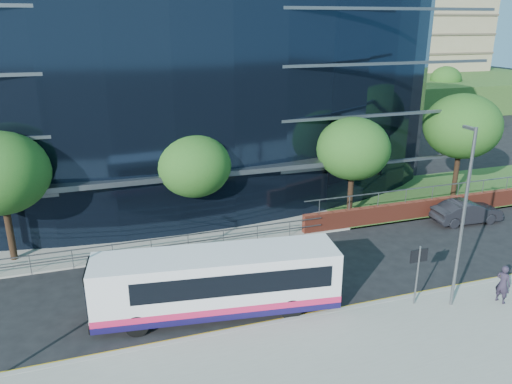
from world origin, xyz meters
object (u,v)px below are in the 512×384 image
object	(u,v)px
tree_far_c	(353,149)
tree_far_d	(462,126)
tree_dist_e	(352,83)
city_bus	(219,282)
pedestrian	(503,284)
tree_far_a	(0,173)
streetlight_east	(463,215)
tree_far_b	(194,166)
street_sign	(418,263)
parked_car	(467,212)
tree_dist_f	(446,79)

from	to	relation	value
tree_far_c	tree_far_d	bearing A→B (deg)	6.34
tree_far_d	tree_dist_e	size ratio (longest dim) A/B	1.14
city_bus	pedestrian	bearing A→B (deg)	-8.20
tree_far_a	streetlight_east	bearing A→B (deg)	-30.46
tree_far_c	tree_far_b	bearing A→B (deg)	177.14
tree_far_c	tree_dist_e	world-z (taller)	same
tree_far_d	streetlight_east	distance (m)	15.77
tree_far_d	pedestrian	size ratio (longest dim) A/B	4.13
tree_dist_e	tree_far_b	bearing A→B (deg)	-131.52
tree_far_c	street_sign	bearing A→B (deg)	-103.29
tree_dist_e	parked_car	bearing A→B (deg)	-107.03
tree_far_c	tree_far_d	world-z (taller)	tree_far_d
tree_dist_f	pedestrian	size ratio (longest dim) A/B	3.36
tree_far_c	streetlight_east	distance (m)	11.22
tree_far_c	parked_car	size ratio (longest dim) A/B	1.48
streetlight_east	parked_car	bearing A→B (deg)	46.47
tree_far_c	streetlight_east	size ratio (longest dim) A/B	0.81
tree_far_c	pedestrian	distance (m)	12.28
tree_far_a	tree_far_d	xyz separation A→B (m)	(29.00, 1.00, 0.33)
tree_dist_e	pedestrian	size ratio (longest dim) A/B	3.61
tree_far_a	parked_car	world-z (taller)	tree_far_a
streetlight_east	city_bus	xyz separation A→B (m)	(-9.86, 2.86, -2.94)
tree_far_d	tree_dist_e	xyz separation A→B (m)	(8.00, 30.00, -0.65)
tree_dist_f	tree_far_b	bearing A→B (deg)	-142.92
street_sign	tree_far_d	distance (m)	16.61
tree_far_c	pedestrian	world-z (taller)	tree_far_c
streetlight_east	parked_car	world-z (taller)	streetlight_east
tree_far_a	tree_far_b	world-z (taller)	tree_far_a
tree_far_b	streetlight_east	size ratio (longest dim) A/B	0.76
tree_far_c	tree_far_d	distance (m)	9.08
pedestrian	parked_car	bearing A→B (deg)	-48.24
pedestrian	tree_far_d	bearing A→B (deg)	-47.71
tree_far_a	city_bus	size ratio (longest dim) A/B	0.65
tree_far_b	tree_dist_e	world-z (taller)	tree_dist_e
parked_car	pedestrian	bearing A→B (deg)	151.55
tree_far_d	streetlight_east	bearing A→B (deg)	-129.40
city_bus	pedestrian	size ratio (longest dim) A/B	5.94
tree_far_d	tree_far_b	bearing A→B (deg)	-178.49
tree_dist_e	pedestrian	distance (m)	45.65
tree_dist_e	tree_dist_f	bearing A→B (deg)	7.13
parked_car	tree_dist_e	bearing A→B (deg)	-13.60
tree_far_a	city_bus	distance (m)	12.81
tree_far_b	pedestrian	xyz separation A→B (m)	(11.26, -12.20, -3.16)
tree_far_a	city_bus	world-z (taller)	tree_far_a
city_bus	pedestrian	world-z (taller)	city_bus
street_sign	tree_dist_e	bearing A→B (deg)	64.88
tree_far_c	tree_dist_f	bearing A→B (deg)	45.00
street_sign	pedestrian	size ratio (longest dim) A/B	1.55
street_sign	streetlight_east	xyz separation A→B (m)	(1.50, -0.59, 2.29)
street_sign	streetlight_east	world-z (taller)	streetlight_east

